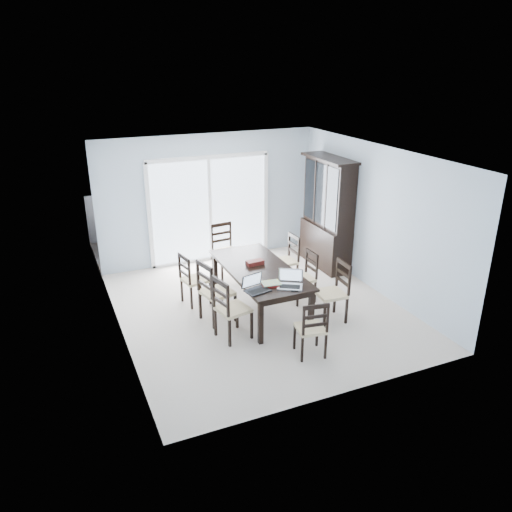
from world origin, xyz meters
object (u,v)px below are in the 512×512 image
(chair_left_near, at_px, (227,302))
(chair_right_near, at_px, (337,285))
(chair_end_far, at_px, (224,244))
(hot_tub, at_px, (173,226))
(chair_end_near, at_px, (313,324))
(game_box, at_px, (255,263))
(china_hutch, at_px, (327,214))
(chair_left_far, at_px, (190,274))
(chair_right_mid, at_px, (306,271))
(dining_table, at_px, (259,272))
(cell_phone, at_px, (294,291))
(chair_right_far, at_px, (289,254))
(laptop_dark, at_px, (257,288))
(chair_left_mid, at_px, (211,286))
(laptop_silver, at_px, (290,284))

(chair_left_near, bearing_deg, chair_right_near, 74.37)
(chair_end_far, height_order, hot_tub, chair_end_far)
(chair_end_near, distance_m, game_box, 1.81)
(china_hutch, distance_m, chair_left_far, 3.11)
(chair_right_mid, relative_size, chair_end_far, 0.87)
(chair_right_near, distance_m, hot_tub, 4.68)
(dining_table, relative_size, chair_left_far, 2.08)
(chair_right_near, bearing_deg, chair_left_far, 57.34)
(game_box, bearing_deg, chair_end_far, 90.36)
(china_hutch, xyz_separation_m, chair_end_far, (-2.04, 0.40, -0.45))
(dining_table, bearing_deg, cell_phone, -82.92)
(hot_tub, bearing_deg, chair_left_far, -99.05)
(chair_right_far, relative_size, cell_phone, 10.03)
(chair_left_far, height_order, laptop_dark, chair_left_far)
(chair_left_mid, xyz_separation_m, chair_right_near, (1.85, -0.70, -0.03))
(cell_phone, xyz_separation_m, hot_tub, (-0.63, 4.64, -0.31))
(chair_right_near, distance_m, game_box, 1.39)
(chair_left_mid, height_order, laptop_silver, chair_left_mid)
(dining_table, xyz_separation_m, game_box, (-0.00, 0.17, 0.11))
(chair_end_near, relative_size, hot_tub, 0.54)
(chair_right_far, bearing_deg, china_hutch, -68.06)
(chair_left_near, distance_m, game_box, 1.19)
(chair_left_far, bearing_deg, chair_right_mid, 60.73)
(hot_tub, bearing_deg, chair_left_mid, -95.34)
(chair_right_near, xyz_separation_m, hot_tub, (-1.50, 4.44, -0.15))
(laptop_dark, bearing_deg, chair_right_far, 37.55)
(chair_right_far, height_order, game_box, chair_right_far)
(dining_table, xyz_separation_m, chair_end_far, (-0.01, 1.65, -0.06))
(hot_tub, bearing_deg, chair_end_far, -75.98)
(game_box, height_order, hot_tub, hot_tub)
(cell_phone, height_order, hot_tub, hot_tub)
(chair_right_mid, relative_size, chair_right_far, 0.95)
(chair_right_mid, bearing_deg, chair_left_far, 69.46)
(laptop_dark, xyz_separation_m, cell_phone, (0.50, -0.21, -0.05))
(game_box, relative_size, hot_tub, 0.15)
(chair_end_far, xyz_separation_m, hot_tub, (-0.50, 1.99, -0.17))
(dining_table, bearing_deg, china_hutch, 31.71)
(laptop_silver, height_order, game_box, laptop_silver)
(chair_right_far, distance_m, chair_end_far, 1.29)
(chair_left_near, relative_size, chair_right_far, 1.08)
(dining_table, height_order, laptop_silver, laptop_silver)
(chair_end_far, bearing_deg, chair_right_mid, 112.71)
(chair_end_far, relative_size, laptop_dark, 2.96)
(chair_left_mid, xyz_separation_m, chair_left_far, (-0.13, 0.73, -0.08))
(chair_left_mid, relative_size, chair_end_near, 1.18)
(chair_end_far, distance_m, game_box, 1.49)
(dining_table, distance_m, game_box, 0.20)
(china_hutch, distance_m, laptop_dark, 3.16)
(chair_right_far, relative_size, chair_end_near, 1.06)
(chair_right_far, bearing_deg, chair_left_mid, 114.00)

